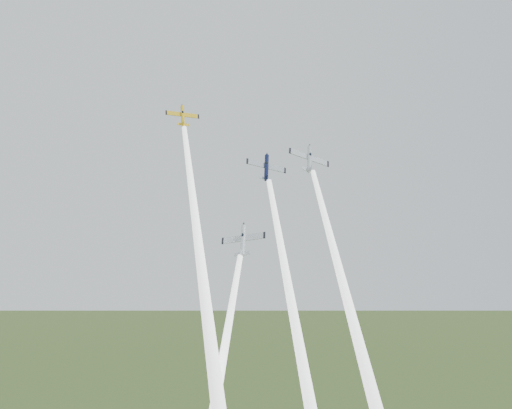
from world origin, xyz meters
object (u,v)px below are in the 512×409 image
at_px(plane_silver_right, 309,159).
at_px(plane_silver_low, 243,240).
at_px(plane_yellow, 183,116).
at_px(plane_navy, 266,167).

bearing_deg(plane_silver_right, plane_silver_low, -148.49).
relative_size(plane_yellow, plane_navy, 0.86).
bearing_deg(plane_navy, plane_silver_low, -134.68).
bearing_deg(plane_yellow, plane_silver_right, -12.14).
distance_m(plane_yellow, plane_silver_low, 30.05).
bearing_deg(plane_silver_low, plane_yellow, 148.38).
xyz_separation_m(plane_silver_right, plane_silver_low, (-14.10, -12.93, -16.41)).
bearing_deg(plane_silver_right, plane_yellow, 168.11).
bearing_deg(plane_silver_low, plane_silver_right, 61.66).
height_order(plane_silver_right, plane_silver_low, plane_silver_right).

